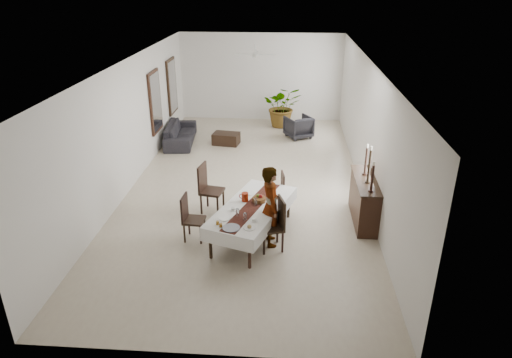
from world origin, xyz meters
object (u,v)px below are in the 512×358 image
object	(u,v)px
woman	(271,206)
sofa	(181,133)
dining_table_top	(252,207)
red_pitcher	(245,197)
sideboard_body	(364,201)

from	to	relation	value
woman	sofa	xyz separation A→B (m)	(-3.22, 5.98, -0.54)
dining_table_top	woman	size ratio (longest dim) A/B	1.33
woman	sofa	size ratio (longest dim) A/B	0.79
dining_table_top	red_pitcher	distance (m)	0.31
dining_table_top	sideboard_body	bearing A→B (deg)	38.74
dining_table_top	red_pitcher	bearing A→B (deg)	149.04
red_pitcher	sofa	bearing A→B (deg)	115.64
dining_table_top	red_pitcher	xyz separation A→B (m)	(-0.18, 0.21, 0.13)
sofa	dining_table_top	bearing A→B (deg)	-159.20
sofa	woman	bearing A→B (deg)	-157.14
red_pitcher	woman	size ratio (longest dim) A/B	0.11
woman	sideboard_body	distance (m)	2.34
dining_table_top	woman	distance (m)	0.49
red_pitcher	sofa	distance (m)	6.15
dining_table_top	sideboard_body	xyz separation A→B (m)	(2.43, 0.85, -0.20)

